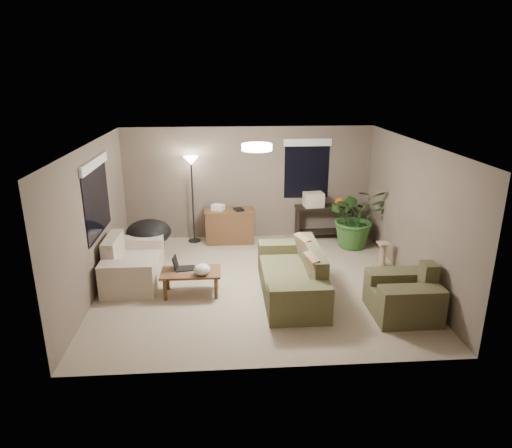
{
  "coord_description": "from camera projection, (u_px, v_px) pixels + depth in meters",
  "views": [
    {
      "loc": [
        -0.55,
        -7.44,
        3.59
      ],
      "look_at": [
        0.0,
        0.2,
        1.05
      ],
      "focal_mm": 32.0,
      "sensor_mm": 36.0,
      "label": 1
    }
  ],
  "objects": [
    {
      "name": "houseplant",
      "position": [
        355.0,
        223.0,
        9.78
      ],
      "size": [
        1.21,
        1.34,
        1.05
      ],
      "primitive_type": "imported",
      "color": "#2D5923",
      "rests_on": "ground"
    },
    {
      "name": "plastic_bag",
      "position": [
        202.0,
        269.0,
        7.51
      ],
      "size": [
        0.33,
        0.31,
        0.19
      ],
      "primitive_type": "ellipsoid",
      "rotation": [
        0.0,
        0.0,
        -0.31
      ],
      "color": "white",
      "rests_on": "coffee_table"
    },
    {
      "name": "room_shell",
      "position": [
        257.0,
        217.0,
        7.82
      ],
      "size": [
        5.5,
        5.5,
        5.5
      ],
      "color": "gray",
      "rests_on": "ground"
    },
    {
      "name": "pumpkin",
      "position": [
        340.0,
        202.0,
        10.22
      ],
      "size": [
        0.23,
        0.23,
        0.18
      ],
      "primitive_type": "ellipsoid",
      "rotation": [
        0.0,
        0.0,
        -0.05
      ],
      "color": "orange",
      "rests_on": "console_table"
    },
    {
      "name": "laptop",
      "position": [
        181.0,
        266.0,
        7.73
      ],
      "size": [
        0.39,
        0.29,
        0.24
      ],
      "color": "black",
      "rests_on": "coffee_table"
    },
    {
      "name": "desk_papers",
      "position": [
        222.0,
        208.0,
        9.92
      ],
      "size": [
        0.73,
        0.33,
        0.12
      ],
      "color": "silver",
      "rests_on": "desk"
    },
    {
      "name": "window_back",
      "position": [
        307.0,
        159.0,
        10.08
      ],
      "size": [
        1.06,
        0.05,
        1.33
      ],
      "color": "black",
      "rests_on": "room_shell"
    },
    {
      "name": "throw_pillows",
      "position": [
        309.0,
        258.0,
        7.63
      ],
      "size": [
        0.35,
        1.39,
        0.47
      ],
      "color": "#8C7251",
      "rests_on": "main_sofa"
    },
    {
      "name": "cardboard_box",
      "position": [
        314.0,
        200.0,
        10.16
      ],
      "size": [
        0.45,
        0.36,
        0.32
      ],
      "primitive_type": "cube",
      "rotation": [
        0.0,
        0.0,
        0.1
      ],
      "color": "beige",
      "rests_on": "console_table"
    },
    {
      "name": "cat_scratching_post",
      "position": [
        383.0,
        257.0,
        8.82
      ],
      "size": [
        0.32,
        0.32,
        0.5
      ],
      "color": "tan",
      "rests_on": "ground"
    },
    {
      "name": "coffee_table",
      "position": [
        191.0,
        275.0,
        7.69
      ],
      "size": [
        1.0,
        0.55,
        0.42
      ],
      "color": "brown",
      "rests_on": "ground"
    },
    {
      "name": "ceiling_fixture",
      "position": [
        257.0,
        147.0,
        7.44
      ],
      "size": [
        0.5,
        0.5,
        0.1
      ],
      "primitive_type": "cylinder",
      "color": "white",
      "rests_on": "room_shell"
    },
    {
      "name": "loveseat",
      "position": [
        132.0,
        265.0,
        8.22
      ],
      "size": [
        0.9,
        1.6,
        0.85
      ],
      "color": "beige",
      "rests_on": "ground"
    },
    {
      "name": "window_left",
      "position": [
        96.0,
        185.0,
        7.74
      ],
      "size": [
        0.05,
        1.56,
        1.33
      ],
      "color": "black",
      "rests_on": "room_shell"
    },
    {
      "name": "armchair",
      "position": [
        404.0,
        297.0,
        7.06
      ],
      "size": [
        0.95,
        1.0,
        0.85
      ],
      "color": "brown",
      "rests_on": "ground"
    },
    {
      "name": "console_table",
      "position": [
        324.0,
        219.0,
        10.33
      ],
      "size": [
        1.3,
        0.4,
        0.75
      ],
      "color": "black",
      "rests_on": "ground"
    },
    {
      "name": "main_sofa",
      "position": [
        294.0,
        278.0,
        7.72
      ],
      "size": [
        0.95,
        2.2,
        0.85
      ],
      "color": "#4E4D2E",
      "rests_on": "ground"
    },
    {
      "name": "desk",
      "position": [
        230.0,
        226.0,
        10.07
      ],
      "size": [
        1.1,
        0.5,
        0.75
      ],
      "color": "brown",
      "rests_on": "ground"
    },
    {
      "name": "floor_lamp",
      "position": [
        191.0,
        171.0,
        9.75
      ],
      "size": [
        0.32,
        0.32,
        1.91
      ],
      "color": "black",
      "rests_on": "ground"
    },
    {
      "name": "papasan_chair",
      "position": [
        149.0,
        236.0,
        9.17
      ],
      "size": [
        1.0,
        1.0,
        0.8
      ],
      "color": "black",
      "rests_on": "ground"
    }
  ]
}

